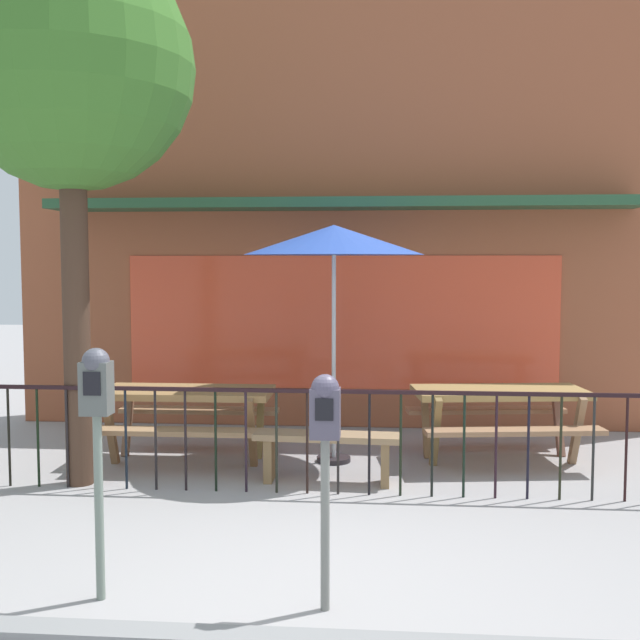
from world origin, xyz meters
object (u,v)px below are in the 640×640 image
Objects in this scene: picnic_table_right at (500,404)px; patio_umbrella at (334,242)px; street_tree at (70,70)px; parking_meter_near at (97,406)px; patio_bench at (327,446)px; picnic_table_left at (187,404)px; parking_meter_far at (325,429)px.

patio_umbrella is at bearing -174.18° from picnic_table_right.
picnic_table_right is at bearing 16.23° from street_tree.
patio_bench is at bearing 65.37° from parking_meter_near.
picnic_table_left is 3.43m from parking_meter_near.
picnic_table_right is at bearing 28.56° from patio_bench.
patio_bench is 2.82m from parking_meter_far.
patio_umbrella is at bearing 92.91° from parking_meter_far.
parking_meter_near is at bearing 178.80° from parking_meter_far.
parking_meter_near is at bearing -114.63° from patio_bench.
patio_umbrella is 1.72× the size of parking_meter_far.
patio_bench is 0.28× the size of street_tree.
patio_bench is at bearing 5.73° from street_tree.
picnic_table_left is at bearing 95.29° from parking_meter_near.
parking_meter_near is (0.31, -3.36, 0.62)m from picnic_table_left.
parking_meter_far is (0.19, -2.71, 0.77)m from patio_bench.
picnic_table_left is at bearing 156.16° from patio_bench.
street_tree is at bearing -174.27° from patio_bench.
picnic_table_right is 0.78× the size of patio_umbrella.
street_tree is (-0.81, -0.92, 3.27)m from picnic_table_left.
picnic_table_right reaches higher than patio_bench.
patio_umbrella is at bearing 70.25° from parking_meter_near.
street_tree is (-2.55, 2.47, 2.76)m from parking_meter_far.
parking_meter_near is at bearing -109.75° from patio_umbrella.
street_tree is (-2.37, -1.02, 1.55)m from patio_umbrella.
street_tree reaches higher than patio_umbrella.
patio_umbrella is at bearing 23.33° from street_tree.
patio_umbrella reaches higher than picnic_table_left.
patio_umbrella reaches higher than patio_bench.
picnic_table_left is 0.92× the size of picnic_table_right.
picnic_table_right is at bearing 66.73° from parking_meter_far.
patio_bench is at bearing -23.84° from picnic_table_left.
parking_meter_near is 1.42m from parking_meter_far.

